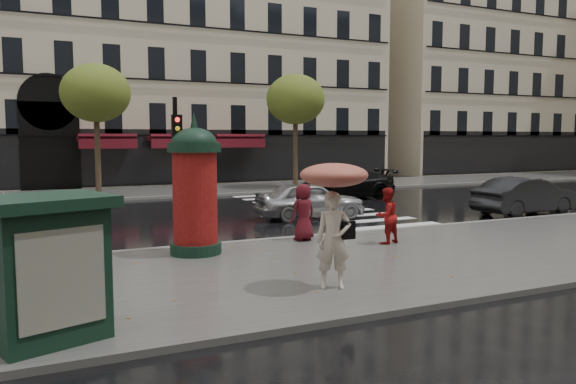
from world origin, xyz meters
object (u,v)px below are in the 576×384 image
newsstand (46,266)px  car_darkgrey (526,196)px  man_burgundy (303,212)px  woman_red (386,216)px  car_black (345,184)px  morris_column (195,186)px  car_silver (310,200)px  traffic_light (176,159)px  woman_umbrella (334,203)px

newsstand → car_darkgrey: newsstand is taller
newsstand → man_burgundy: bearing=38.6°
woman_red → car_black: size_ratio=0.30×
morris_column → car_darkgrey: bearing=9.4°
car_silver → traffic_light: bearing=133.3°
woman_red → morris_column: (-5.06, 0.91, 0.92)m
woman_umbrella → woman_red: bearing=43.3°
newsstand → car_black: bearing=47.4°
woman_umbrella → car_black: bearing=58.5°
car_darkgrey → car_black: (-3.40, 7.94, 0.00)m
woman_red → car_silver: size_ratio=0.38×
woman_umbrella → man_burgundy: size_ratio=1.56×
man_burgundy → car_black: size_ratio=0.31×
woman_umbrella → car_darkgrey: size_ratio=0.56×
traffic_light → newsstand: size_ratio=1.86×
morris_column → car_black: morris_column is taller
morris_column → traffic_light: (-0.38, 0.25, 0.66)m
car_silver → woman_red: bearing=179.4°
traffic_light → woman_red: bearing=-12.0°
man_burgundy → car_silver: (2.49, 4.44, -0.22)m
woman_red → car_silver: woman_red is taller
newsstand → car_silver: bearing=46.7°
traffic_light → car_black: 14.77m
traffic_light → car_darkgrey: traffic_light is taller
morris_column → newsstand: morris_column is taller
woman_umbrella → car_silver: woman_umbrella is taller
newsstand → woman_red: bearing=25.0°
woman_umbrella → man_burgundy: bearing=70.0°
car_silver → car_darkgrey: bearing=-102.2°
man_burgundy → morris_column: (-3.23, -0.48, 0.89)m
man_burgundy → car_black: man_burgundy is taller
car_silver → car_black: size_ratio=0.81×
newsstand → car_black: newsstand is taller
woman_umbrella → newsstand: (-5.05, -0.66, -0.58)m
woman_umbrella → woman_red: 4.96m
morris_column → car_black: (10.38, 10.22, -1.07)m
man_burgundy → newsstand: size_ratio=0.77×
woman_red → newsstand: (-8.60, -4.02, 0.30)m
woman_red → car_darkgrey: woman_red is taller
man_burgundy → woman_red: bearing=132.0°
man_burgundy → traffic_light: bearing=-7.3°
woman_red → car_darkgrey: 9.29m
traffic_light → car_silver: (6.11, 4.67, -1.77)m
car_black → woman_umbrella: bearing=-29.3°
woman_red → morris_column: 5.22m
morris_column → car_silver: bearing=40.7°
woman_umbrella → morris_column: morris_column is taller
man_burgundy → woman_umbrella: bearing=59.1°
newsstand → car_darkgrey: (17.33, 7.20, -0.45)m
morris_column → car_darkgrey: size_ratio=0.79×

